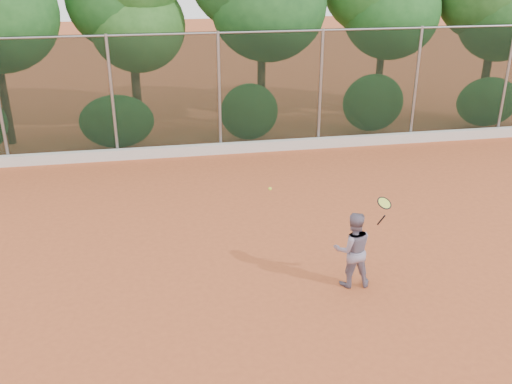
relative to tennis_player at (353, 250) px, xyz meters
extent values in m
plane|color=#B5532A|center=(-1.46, 0.61, -0.71)|extent=(80.00, 80.00, 0.00)
cube|color=silver|center=(-1.46, 7.43, -0.56)|extent=(24.00, 0.20, 0.30)
imported|color=slate|center=(0.00, 0.00, 0.00)|extent=(0.74, 0.60, 1.43)
cube|color=black|center=(-1.46, 7.61, 1.04)|extent=(24.00, 0.01, 3.50)
cylinder|color=gray|center=(-1.46, 7.61, 2.74)|extent=(24.00, 0.06, 0.06)
cylinder|color=gray|center=(-4.46, 7.61, 1.04)|extent=(0.09, 0.09, 3.50)
cylinder|color=gray|center=(-1.46, 7.61, 1.04)|extent=(0.09, 0.09, 3.50)
cylinder|color=gray|center=(1.54, 7.61, 1.04)|extent=(0.09, 0.09, 3.50)
cylinder|color=gray|center=(4.54, 7.61, 1.04)|extent=(0.09, 0.09, 3.50)
cylinder|color=gray|center=(7.54, 7.61, 1.04)|extent=(0.09, 0.09, 3.50)
cylinder|color=#3A2316|center=(-7.76, 9.51, 0.74)|extent=(0.24, 0.24, 2.90)
cylinder|color=#482D1B|center=(-3.86, 9.91, 0.49)|extent=(0.28, 0.28, 2.40)
ellipsoid|color=#2A5E20|center=(-3.66, 9.81, 2.69)|extent=(2.90, 2.40, 2.80)
cylinder|color=#442D1A|center=(0.14, 9.61, 0.79)|extent=(0.26, 0.26, 3.00)
ellipsoid|color=#2A6F2A|center=(0.34, 9.51, 3.29)|extent=(3.60, 3.00, 3.50)
cylinder|color=#442B1A|center=(4.24, 9.81, 0.64)|extent=(0.24, 0.24, 2.70)
ellipsoid|color=#1D551E|center=(4.44, 9.71, 2.99)|extent=(3.20, 2.70, 3.10)
cylinder|color=#3A2816|center=(7.94, 9.41, 0.54)|extent=(0.28, 0.28, 2.50)
ellipsoid|color=#2B6125|center=(8.14, 9.31, 2.79)|extent=(3.00, 2.50, 2.90)
ellipsoid|color=#306E2A|center=(-4.46, 8.41, 0.14)|extent=(2.20, 1.16, 1.60)
ellipsoid|color=#33702A|center=(-0.46, 8.41, 0.24)|extent=(1.80, 1.04, 1.76)
ellipsoid|color=#316F2A|center=(3.54, 8.41, 0.34)|extent=(2.00, 1.10, 1.84)
ellipsoid|color=#316E2A|center=(7.54, 8.41, 0.19)|extent=(2.16, 1.12, 1.64)
cylinder|color=black|center=(0.43, -0.14, 0.61)|extent=(0.10, 0.16, 0.24)
torus|color=black|center=(0.43, -0.20, 0.96)|extent=(0.34, 0.32, 0.16)
cylinder|color=#CBE041|center=(0.43, -0.20, 0.96)|extent=(0.28, 0.27, 0.12)
sphere|color=#C3E133|center=(-1.40, 0.54, 1.05)|extent=(0.06, 0.06, 0.06)
camera|label=1|loc=(-3.24, -8.43, 4.99)|focal=40.00mm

